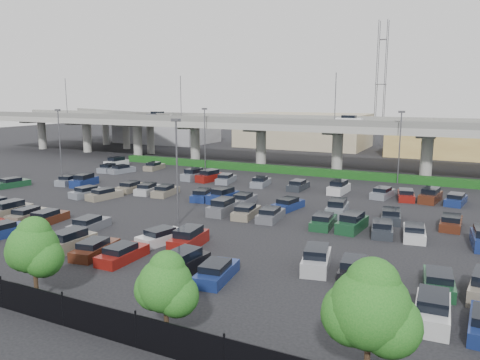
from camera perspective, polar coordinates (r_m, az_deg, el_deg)
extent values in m
plane|color=black|center=(53.06, -2.68, -3.28)|extent=(280.00, 280.00, 0.00)
cube|color=gray|center=(81.16, 8.45, 6.53)|extent=(150.00, 13.00, 1.10)
cube|color=#5F5F5B|center=(75.19, 6.97, 7.08)|extent=(150.00, 0.50, 1.00)
cube|color=#5F5F5B|center=(87.05, 9.77, 7.44)|extent=(150.00, 0.50, 1.00)
cylinder|color=gray|center=(118.97, -22.98, 5.13)|extent=(1.80, 1.80, 6.70)
cube|color=#5F5F5B|center=(118.77, -23.09, 6.64)|extent=(2.60, 9.75, 0.50)
cylinder|color=gray|center=(108.73, -18.15, 5.01)|extent=(1.80, 1.80, 6.70)
cube|color=#5F5F5B|center=(108.51, -18.25, 6.67)|extent=(2.60, 9.75, 0.50)
cylinder|color=gray|center=(99.41, -12.38, 4.83)|extent=(1.80, 1.80, 6.70)
cube|color=#5F5F5B|center=(99.17, -12.45, 6.64)|extent=(2.60, 9.75, 0.50)
cylinder|color=gray|center=(91.29, -5.49, 4.55)|extent=(1.80, 1.80, 6.70)
cube|color=#5F5F5B|center=(91.03, -5.53, 6.53)|extent=(2.60, 9.75, 0.50)
cylinder|color=gray|center=(84.73, 2.58, 4.14)|extent=(1.80, 1.80, 6.70)
cube|color=#5F5F5B|center=(84.44, 2.60, 6.27)|extent=(2.60, 9.75, 0.50)
cylinder|color=gray|center=(80.09, 11.78, 3.58)|extent=(1.80, 1.80, 6.70)
cube|color=#5F5F5B|center=(79.79, 11.87, 5.82)|extent=(2.60, 9.75, 0.50)
cylinder|color=gray|center=(77.74, 21.81, 2.85)|extent=(1.80, 1.80, 6.70)
cube|color=#5F5F5B|center=(77.43, 21.96, 5.16)|extent=(2.60, 9.75, 0.50)
cube|color=#57585E|center=(99.61, -10.04, 7.73)|extent=(4.40, 1.82, 0.82)
cube|color=black|center=(99.59, -10.05, 8.09)|extent=(2.30, 1.60, 0.50)
cube|color=silver|center=(82.34, 13.13, 7.10)|extent=(4.40, 1.82, 0.82)
cube|color=black|center=(82.31, 13.15, 7.54)|extent=(2.30, 1.60, 0.50)
cylinder|color=#4E4E53|center=(103.37, -20.42, 9.33)|extent=(0.14, 0.14, 8.00)
cylinder|color=#4E4E53|center=(85.17, -7.22, 9.80)|extent=(0.14, 0.14, 8.00)
cylinder|color=#4E4E53|center=(73.42, 11.54, 9.60)|extent=(0.14, 0.14, 8.00)
cube|color=gray|center=(117.19, -14.82, 7.45)|extent=(50.93, 30.13, 1.10)
cube|color=#5F5F5B|center=(117.15, -14.84, 7.96)|extent=(47.34, 22.43, 1.00)
cylinder|color=gray|center=(135.00, -18.01, 5.96)|extent=(1.60, 1.60, 6.70)
cylinder|color=gray|center=(123.85, -16.04, 5.72)|extent=(1.60, 1.60, 6.70)
cylinder|color=gray|center=(112.88, -13.70, 5.41)|extent=(1.60, 1.60, 6.70)
cylinder|color=gray|center=(102.14, -10.85, 5.03)|extent=(1.60, 1.60, 6.70)
cube|color=#113910|center=(75.32, 6.65, 1.16)|extent=(66.00, 1.60, 1.10)
cylinder|color=black|center=(31.76, -27.05, -12.05)|extent=(0.10, 0.10, 2.00)
cylinder|color=black|center=(28.12, -20.77, -14.49)|extent=(0.10, 0.10, 2.00)
cylinder|color=black|center=(24.96, -12.56, -17.34)|extent=(0.10, 0.10, 2.00)
cylinder|color=black|center=(22.48, -1.94, -20.41)|extent=(0.10, 0.10, 2.00)
cylinder|color=#332316|center=(31.92, -23.59, -11.69)|extent=(0.26, 0.26, 1.97)
sphere|color=#185316|center=(31.13, -23.91, -7.57)|extent=(3.07, 3.07, 3.07)
sphere|color=#185316|center=(30.83, -22.84, -8.73)|extent=(2.41, 2.41, 2.41)
sphere|color=#185316|center=(31.63, -24.68, -7.97)|extent=(2.41, 2.41, 2.41)
sphere|color=#185316|center=(30.93, -23.81, -5.98)|extent=(2.08, 2.08, 2.08)
cylinder|color=#332316|center=(25.29, -8.95, -17.08)|extent=(0.26, 0.26, 1.80)
sphere|color=#185316|center=(24.36, -9.09, -12.50)|extent=(2.79, 2.79, 2.79)
sphere|color=#185316|center=(24.28, -7.64, -13.81)|extent=(2.19, 2.19, 2.19)
sphere|color=#185316|center=(24.72, -10.25, -12.94)|extent=(2.19, 2.19, 2.19)
sphere|color=#185316|center=(24.13, -8.90, -10.67)|extent=(1.89, 1.89, 1.89)
sphere|color=#185316|center=(20.75, 15.54, -14.82)|extent=(3.43, 3.43, 3.43)
sphere|color=#185316|center=(21.00, 17.74, -16.49)|extent=(2.70, 2.70, 2.70)
sphere|color=#185316|center=(20.96, 13.57, -15.59)|extent=(2.70, 2.70, 2.70)
sphere|color=#185316|center=(20.46, 15.86, -12.21)|extent=(2.33, 2.33, 2.33)
cube|color=navy|center=(47.08, -27.00, -5.68)|extent=(2.38, 4.60, 0.82)
cube|color=black|center=(46.81, -27.26, -4.99)|extent=(1.89, 2.49, 0.50)
cube|color=gray|center=(40.87, -20.04, -7.33)|extent=(2.00, 4.47, 1.05)
cube|color=black|center=(40.64, -20.11, -6.22)|extent=(1.71, 2.66, 0.65)
cube|color=#4D2214|center=(39.02, -17.22, -8.17)|extent=(2.44, 4.62, 0.82)
cube|color=black|center=(38.70, -17.47, -7.36)|extent=(1.92, 2.51, 0.50)
cube|color=maroon|center=(37.24, -14.12, -8.91)|extent=(1.87, 4.42, 0.82)
cube|color=black|center=(36.90, -14.37, -8.07)|extent=(1.63, 2.32, 0.50)
cube|color=black|center=(34.04, -6.96, -10.32)|extent=(2.13, 4.52, 1.05)
cube|color=black|center=(33.76, -6.99, -9.02)|extent=(1.78, 2.71, 0.65)
cube|color=navy|center=(32.73, -2.86, -11.33)|extent=(2.35, 4.59, 0.82)
cube|color=black|center=(32.34, -3.04, -10.41)|extent=(1.88, 2.48, 0.50)
cube|color=silver|center=(29.05, 22.38, -14.81)|extent=(2.02, 4.48, 1.05)
cube|color=black|center=(28.72, 22.50, -13.32)|extent=(1.72, 2.67, 0.65)
cube|color=gray|center=(54.23, -26.26, -3.49)|extent=(2.04, 4.49, 1.05)
cube|color=black|center=(54.05, -26.33, -2.65)|extent=(1.73, 2.68, 0.65)
cube|color=gray|center=(52.13, -24.41, -4.00)|extent=(2.24, 4.56, 0.82)
cube|color=black|center=(51.86, -24.63, -3.37)|extent=(1.82, 2.45, 0.50)
cube|color=#4D2214|center=(50.06, -22.41, -4.42)|extent=(2.29, 4.57, 0.82)
cube|color=black|center=(49.78, -22.64, -3.77)|extent=(1.84, 2.46, 0.50)
cube|color=#57585E|center=(46.14, -17.89, -5.35)|extent=(2.26, 4.56, 0.82)
cube|color=black|center=(45.84, -18.11, -4.65)|extent=(1.83, 2.45, 0.50)
cube|color=silver|center=(40.95, -9.54, -6.96)|extent=(2.76, 4.70, 0.82)
cube|color=black|center=(40.61, -9.73, -6.19)|extent=(2.07, 2.60, 0.50)
cube|color=maroon|center=(39.41, -6.28, -7.39)|extent=(2.29, 4.57, 1.05)
cube|color=black|center=(39.17, -6.31, -6.25)|extent=(1.87, 2.76, 0.65)
cube|color=#ABACB0|center=(34.97, 9.28, -9.81)|extent=(2.66, 4.67, 1.05)
cube|color=black|center=(34.69, 9.32, -8.54)|extent=(2.09, 2.87, 0.65)
cube|color=black|center=(34.36, 13.73, -10.55)|extent=(2.33, 4.59, 0.82)
cube|color=black|center=(33.96, 13.70, -9.67)|extent=(1.87, 2.48, 0.50)
cube|color=#174225|center=(33.71, 23.06, -11.53)|extent=(2.31, 4.58, 0.82)
cube|color=black|center=(33.30, 23.11, -10.64)|extent=(1.85, 2.47, 0.50)
cube|color=#174225|center=(71.52, -25.97, -0.43)|extent=(2.58, 4.65, 0.82)
cube|color=black|center=(71.30, -26.13, 0.04)|extent=(1.99, 2.55, 0.50)
cube|color=slate|center=(61.29, -18.09, -1.54)|extent=(2.42, 4.61, 0.82)
cube|color=black|center=(61.03, -18.25, -1.00)|extent=(1.91, 2.50, 0.50)
cube|color=gray|center=(59.41, -16.20, -1.80)|extent=(2.56, 4.65, 0.82)
cube|color=black|center=(59.15, -16.35, -1.24)|extent=(1.98, 2.54, 0.50)
cube|color=#57585E|center=(49.86, -2.08, -3.55)|extent=(1.91, 4.44, 1.05)
cube|color=black|center=(49.67, -2.09, -2.63)|extent=(1.66, 2.63, 0.65)
cube|color=gray|center=(48.67, 0.77, -4.03)|extent=(2.27, 4.57, 0.82)
cube|color=black|center=(48.34, 0.66, -3.36)|extent=(1.83, 2.45, 0.50)
cube|color=#57585E|center=(47.57, 3.76, -4.39)|extent=(2.15, 4.53, 0.82)
cube|color=black|center=(47.24, 3.67, -3.70)|extent=(1.77, 2.41, 0.50)
cube|color=#174225|center=(45.80, 10.13, -5.11)|extent=(2.12, 4.52, 0.82)
cube|color=black|center=(45.46, 10.08, -4.41)|extent=(1.76, 2.41, 0.50)
cube|color=#174225|center=(45.11, 13.50, -5.33)|extent=(2.23, 4.55, 1.05)
cube|color=black|center=(44.90, 13.54, -4.32)|extent=(1.84, 2.74, 0.65)
cube|color=#262A31|center=(44.64, 16.94, -5.82)|extent=(2.54, 4.65, 0.82)
cube|color=black|center=(44.29, 16.94, -5.10)|extent=(1.97, 2.54, 0.50)
cube|color=silver|center=(44.31, 20.46, -6.15)|extent=(2.40, 4.61, 0.82)
cube|color=black|center=(43.95, 20.49, -5.43)|extent=(1.90, 2.50, 0.50)
cube|color=slate|center=(70.54, -20.03, -0.15)|extent=(2.43, 4.61, 0.82)
cube|color=black|center=(70.30, -20.18, 0.33)|extent=(1.91, 2.50, 0.50)
cube|color=navy|center=(68.56, -18.45, -0.24)|extent=(2.54, 4.65, 1.05)
cube|color=black|center=(68.42, -18.49, 0.43)|extent=(2.02, 2.83, 0.65)
cube|color=gray|center=(63.08, -13.13, -0.97)|extent=(2.03, 4.48, 0.82)
cube|color=black|center=(62.81, -13.27, -0.44)|extent=(1.71, 2.37, 0.50)
cube|color=#ABACB0|center=(61.38, -11.15, -1.20)|extent=(2.54, 4.64, 0.82)
cube|color=black|center=(61.11, -11.28, -0.66)|extent=(1.97, 2.54, 0.50)
cube|color=gray|center=(59.76, -9.06, -1.45)|extent=(2.34, 4.59, 0.82)
cube|color=black|center=(59.48, -9.19, -0.89)|extent=(1.87, 2.48, 0.50)
cube|color=navy|center=(56.79, -4.54, -1.97)|extent=(2.67, 4.68, 0.82)
cube|color=black|center=(56.49, -4.65, -1.38)|extent=(2.03, 2.58, 0.50)
cube|color=navy|center=(55.42, -2.10, -2.13)|extent=(2.35, 4.59, 1.05)
cube|color=black|center=(55.25, -2.11, -1.30)|extent=(1.91, 2.78, 0.65)
cube|color=#57585E|center=(54.21, 0.45, -2.53)|extent=(2.18, 4.54, 0.82)
cube|color=black|center=(53.90, 0.36, -1.92)|extent=(1.79, 2.42, 0.50)
cube|color=navy|center=(52.08, 5.90, -3.12)|extent=(2.54, 4.64, 0.82)
cube|color=black|center=(51.76, 5.84, -2.49)|extent=(1.97, 2.54, 0.50)
cube|color=slate|center=(50.44, 11.76, -3.60)|extent=(2.23, 4.55, 1.05)
cube|color=black|center=(50.26, 11.80, -2.69)|extent=(1.84, 2.74, 0.65)
cube|color=#262A31|center=(49.42, 17.94, -4.32)|extent=(2.41, 4.61, 0.82)
cube|color=black|center=(49.08, 17.95, -3.66)|extent=(1.91, 2.50, 0.50)
cube|color=#4D2214|center=(48.97, 24.33, -4.88)|extent=(1.88, 4.42, 0.82)
cube|color=black|center=(48.63, 24.37, -4.22)|extent=(1.63, 2.32, 0.50)
cube|color=slate|center=(80.17, -15.70, 1.29)|extent=(2.61, 4.66, 0.82)
cube|color=black|center=(79.93, -15.82, 1.72)|extent=(2.00, 2.56, 0.50)
cube|color=slate|center=(78.36, -14.21, 1.16)|extent=(2.62, 4.67, 0.82)
cube|color=black|center=(78.12, -14.32, 1.60)|extent=(2.01, 2.56, 0.50)
cube|color=slate|center=(70.21, -5.67, 0.48)|extent=(2.04, 4.49, 1.05)
cube|color=black|center=(70.08, -5.68, 1.14)|extent=(1.73, 2.68, 0.65)
cube|color=maroon|center=(68.80, -3.73, 0.31)|extent=(2.63, 4.67, 1.05)
cube|color=black|center=(68.66, -3.74, 0.98)|extent=(2.07, 2.86, 0.65)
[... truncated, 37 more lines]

